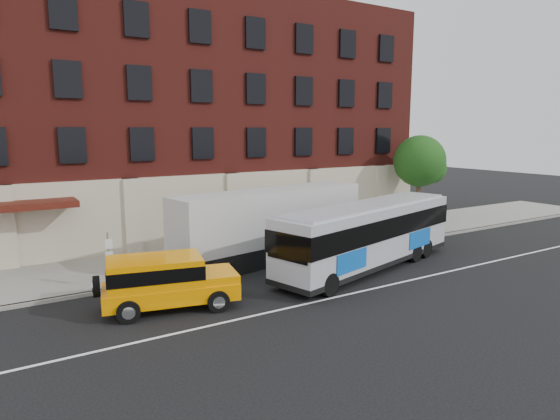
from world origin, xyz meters
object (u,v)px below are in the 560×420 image
city_bus (368,233)px  shipping_container (272,225)px  street_tree (420,163)px  yellow_suv (164,279)px  sign_pole (109,257)px

city_bus → shipping_container: bearing=130.0°
street_tree → yellow_suv: (-20.76, -6.56, -3.25)m
city_bus → shipping_container: (-3.20, 3.81, 0.06)m
yellow_suv → shipping_container: shipping_container is taller
sign_pole → street_tree: (22.04, 3.34, 2.96)m
city_bus → yellow_suv: 10.25m
sign_pole → street_tree: street_tree is taller
sign_pole → yellow_suv: size_ratio=0.46×
shipping_container → city_bus: bearing=-50.0°
sign_pole → city_bus: city_bus is taller
shipping_container → sign_pole: bearing=-175.5°
city_bus → yellow_suv: bearing=-179.6°
street_tree → city_bus: 12.65m
yellow_suv → street_tree: bearing=17.5°
city_bus → shipping_container: shipping_container is taller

